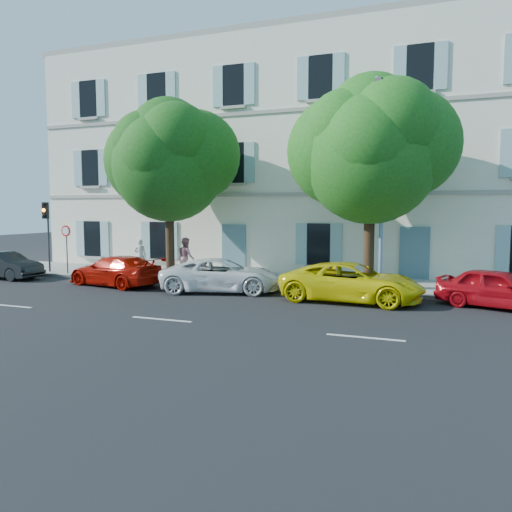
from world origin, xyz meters
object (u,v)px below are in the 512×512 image
at_px(car_red_coupe, 115,271).
at_px(pedestrian_a, 140,256).
at_px(tree_left, 169,166).
at_px(car_dark_sedan, 5,265).
at_px(road_sign, 66,239).
at_px(tree_right, 371,157).
at_px(car_red_hatchback, 498,289).
at_px(car_yellow_supercar, 352,282).
at_px(car_white_coupe, 222,275).
at_px(traffic_light, 46,222).
at_px(pedestrian_b, 186,257).
at_px(street_lamp, 382,175).

distance_m(car_red_coupe, pedestrian_a, 3.55).
bearing_deg(car_red_coupe, tree_left, 163.15).
bearing_deg(car_red_coupe, car_dark_sedan, -78.21).
bearing_deg(road_sign, tree_right, 1.83).
bearing_deg(car_dark_sedan, road_sign, -52.26).
distance_m(car_red_hatchback, tree_left, 14.47).
bearing_deg(car_yellow_supercar, road_sign, 85.74).
bearing_deg(tree_left, car_white_coupe, -31.48).
distance_m(tree_left, tree_right, 9.10).
bearing_deg(car_yellow_supercar, car_dark_sedan, 92.25).
distance_m(car_white_coupe, car_red_hatchback, 9.95).
bearing_deg(tree_right, car_red_coupe, -168.86).
xyz_separation_m(car_white_coupe, car_yellow_supercar, (5.20, -0.27, 0.03)).
relative_size(car_red_hatchback, traffic_light, 1.12).
relative_size(car_dark_sedan, traffic_light, 1.10).
relative_size(car_dark_sedan, car_red_hatchback, 0.98).
height_order(car_dark_sedan, tree_left, tree_left).
relative_size(car_white_coupe, tree_right, 0.60).
height_order(car_red_coupe, tree_left, tree_left).
bearing_deg(pedestrian_b, car_dark_sedan, 62.99).
relative_size(car_yellow_supercar, pedestrian_a, 3.06).
distance_m(car_white_coupe, street_lamp, 7.30).
bearing_deg(car_white_coupe, tree_left, 43.74).
bearing_deg(car_white_coupe, car_red_hatchback, -103.74).
xyz_separation_m(car_yellow_supercar, traffic_light, (-15.49, 1.93, 1.96)).
relative_size(car_red_coupe, pedestrian_a, 2.73).
xyz_separation_m(tree_left, street_lamp, (9.55, -0.53, -0.67)).
bearing_deg(car_white_coupe, car_dark_sedan, 76.11).
xyz_separation_m(car_red_coupe, car_white_coupe, (4.93, 0.17, 0.01)).
height_order(traffic_light, pedestrian_b, traffic_light).
bearing_deg(car_dark_sedan, traffic_light, -22.92).
relative_size(street_lamp, pedestrian_a, 4.76).
relative_size(car_yellow_supercar, car_red_hatchback, 1.29).
distance_m(car_red_hatchback, traffic_light, 20.40).
distance_m(car_dark_sedan, pedestrian_b, 8.65).
xyz_separation_m(road_sign, street_lamp, (14.83, 0.27, 2.73)).
relative_size(car_dark_sedan, road_sign, 1.63).
bearing_deg(traffic_light, car_red_coupe, -18.75).
xyz_separation_m(car_yellow_supercar, street_lamp, (0.73, 1.97, 3.88)).
distance_m(car_dark_sedan, tree_right, 17.40).
distance_m(street_lamp, pedestrian_b, 9.61).
bearing_deg(car_red_coupe, street_lamp, 111.44).
xyz_separation_m(car_dark_sedan, tree_left, (7.55, 2.40, 4.61)).
xyz_separation_m(car_red_coupe, street_lamp, (10.85, 1.86, 3.92)).
distance_m(tree_right, street_lamp, 0.86).
distance_m(car_dark_sedan, tree_left, 9.16).
height_order(car_dark_sedan, car_white_coupe, car_white_coupe).
bearing_deg(car_yellow_supercar, traffic_light, 85.50).
height_order(car_dark_sedan, car_red_coupe, car_red_coupe).
bearing_deg(traffic_light, road_sign, -9.53).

